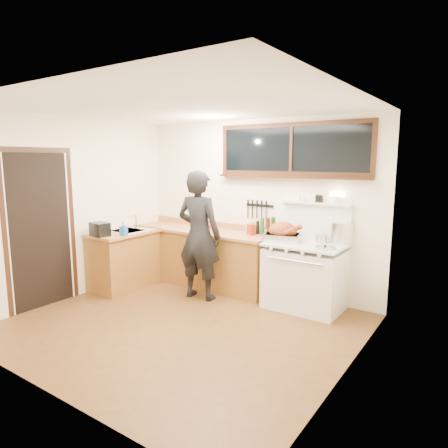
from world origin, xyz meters
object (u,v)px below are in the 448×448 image
Objects in this scene: vintage_stove at (305,274)px; cutting_board at (206,228)px; man at (199,235)px; roast_turkey at (283,233)px.

vintage_stove is 3.93× the size of cutting_board.
man is 3.23× the size of roast_turkey.
vintage_stove is 2.74× the size of roast_turkey.
man is at bearing -156.61° from roast_turkey.
cutting_board is at bearing 116.19° from man.
roast_turkey is (1.10, 0.47, 0.07)m from man.
vintage_stove is at bearing 3.50° from roast_turkey.
man is 1.20m from roast_turkey.
vintage_stove is 0.85× the size of man.
man is at bearing -63.81° from cutting_board.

